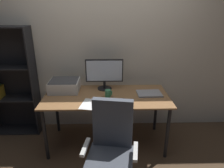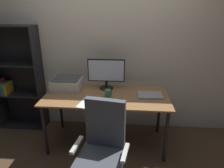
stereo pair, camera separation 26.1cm
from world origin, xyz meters
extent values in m
plane|color=#4C3826|center=(0.00, 0.00, 0.00)|extent=(12.00, 12.00, 0.00)
cube|color=beige|center=(0.00, 0.55, 1.30)|extent=(6.40, 0.10, 2.60)
cube|color=olive|center=(0.00, 0.00, 0.73)|extent=(1.64, 0.76, 0.02)
cylinder|color=black|center=(-0.76, -0.32, 0.36)|extent=(0.04, 0.04, 0.72)
cylinder|color=black|center=(0.76, -0.32, 0.36)|extent=(0.04, 0.04, 0.72)
cylinder|color=black|center=(-0.76, 0.32, 0.36)|extent=(0.04, 0.04, 0.72)
cylinder|color=black|center=(0.76, 0.32, 0.36)|extent=(0.04, 0.04, 0.72)
cylinder|color=black|center=(-0.03, 0.24, 0.75)|extent=(0.20, 0.20, 0.01)
cylinder|color=black|center=(-0.03, 0.24, 0.80)|extent=(0.04, 0.04, 0.10)
cube|color=black|center=(-0.03, 0.24, 1.01)|extent=(0.52, 0.03, 0.32)
cube|color=silver|center=(-0.03, 0.22, 1.01)|extent=(0.49, 0.01, 0.29)
cube|color=#B7BABC|center=(-0.01, -0.21, 0.75)|extent=(0.29, 0.11, 0.02)
cube|color=black|center=(0.20, -0.20, 0.76)|extent=(0.07, 0.10, 0.03)
cylinder|color=#387F51|center=(0.02, -0.03, 0.79)|extent=(0.08, 0.08, 0.09)
cube|color=#387F51|center=(0.07, -0.03, 0.79)|extent=(0.02, 0.01, 0.05)
cube|color=#99999E|center=(0.57, 0.03, 0.75)|extent=(0.33, 0.24, 0.02)
cube|color=silver|center=(-0.58, 0.18, 0.81)|extent=(0.40, 0.34, 0.15)
cube|color=#424244|center=(-0.58, 0.18, 0.90)|extent=(0.37, 0.31, 0.01)
cube|color=white|center=(-0.19, -0.25, 0.74)|extent=(0.26, 0.33, 0.00)
cube|color=#474C56|center=(0.03, -0.90, 0.45)|extent=(0.50, 0.50, 0.08)
cube|color=#474C56|center=(0.06, -0.69, 0.75)|extent=(0.41, 0.13, 0.52)
cube|color=silver|center=(-0.20, -0.84, 0.58)|extent=(0.08, 0.26, 0.03)
cube|color=silver|center=(0.27, -0.91, 0.58)|extent=(0.08, 0.26, 0.03)
cube|color=black|center=(-1.04, 0.34, 0.80)|extent=(0.02, 0.28, 1.60)
cube|color=black|center=(-1.39, 0.47, 0.80)|extent=(0.71, 0.01, 1.60)
cube|color=black|center=(-1.39, 0.34, 0.01)|extent=(0.67, 0.26, 0.02)
cube|color=black|center=(-1.39, 0.34, 0.56)|extent=(0.67, 0.26, 0.02)
cube|color=black|center=(-1.39, 0.34, 1.04)|extent=(0.67, 0.26, 0.02)
cube|color=black|center=(-1.39, 0.34, 1.59)|extent=(0.67, 0.26, 0.02)
cube|color=gold|center=(-1.56, 0.33, 0.66)|extent=(0.02, 0.22, 0.18)
camera|label=1|loc=(0.01, -2.45, 1.85)|focal=32.59mm
camera|label=2|loc=(0.28, -2.44, 1.85)|focal=32.59mm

